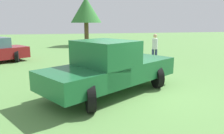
# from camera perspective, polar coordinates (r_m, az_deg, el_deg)

# --- Properties ---
(ground_plane) EXTENTS (80.00, 80.00, 0.00)m
(ground_plane) POSITION_cam_1_polar(r_m,az_deg,el_deg) (7.56, 6.21, -6.72)
(ground_plane) COLOR #5B8C47
(pickup_truck) EXTENTS (4.17, 5.21, 1.82)m
(pickup_truck) POSITION_cam_1_polar(r_m,az_deg,el_deg) (7.20, -0.72, 0.17)
(pickup_truck) COLOR black
(pickup_truck) RESTS_ON ground_plane
(person_bystander) EXTENTS (0.33, 0.34, 1.72)m
(person_bystander) POSITION_cam_1_polar(r_m,az_deg,el_deg) (12.99, 11.29, 5.31)
(person_bystander) COLOR navy
(person_bystander) RESTS_ON ground_plane
(tree_far_center) EXTENTS (3.19, 3.19, 4.93)m
(tree_far_center) POSITION_cam_1_polar(r_m,az_deg,el_deg) (23.00, -6.93, 14.71)
(tree_far_center) COLOR brown
(tree_far_center) RESTS_ON ground_plane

